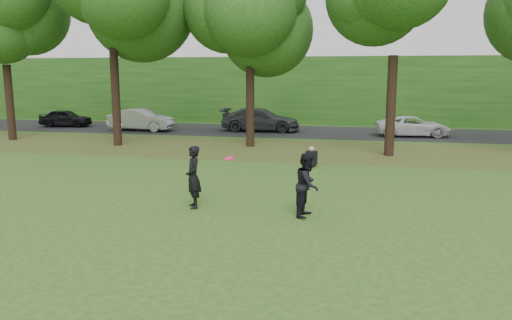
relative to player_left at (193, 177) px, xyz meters
The scene contains 9 objects.
ground 2.84m from the player_left, 41.64° to the right, with size 120.00×120.00×0.00m, color #274B17.
leaf_litter 11.42m from the player_left, 79.80° to the left, with size 60.00×7.00×0.01m, color #4F431C.
street 19.33m from the player_left, 84.01° to the left, with size 70.00×7.00×0.02m, color black.
far_hedge 25.34m from the player_left, 85.43° to the left, with size 70.00×3.00×5.00m, color #184814.
player_left is the anchor object (origin of this frame).
player_right 3.30m from the player_left, ahead, with size 0.85×0.66×1.74m, color black.
parked_cars 18.44m from the player_left, 90.51° to the left, with size 39.18×3.34×1.50m.
frisbee 1.22m from the player_left, ahead, with size 0.34×0.35×0.11m.
seated_person 7.60m from the player_left, 69.18° to the left, with size 0.56×0.80×0.83m.
Camera 1 is at (2.58, -11.53, 3.87)m, focal length 35.00 mm.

